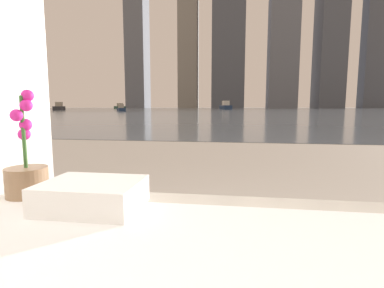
{
  "coord_description": "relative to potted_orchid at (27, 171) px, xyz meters",
  "views": [
    {
      "loc": [
        0.27,
        -0.0,
        0.85
      ],
      "look_at": [
        -0.07,
        2.23,
        0.56
      ],
      "focal_mm": 28.0,
      "sensor_mm": 36.0,
      "label": 1
    }
  ],
  "objects": [
    {
      "name": "skyline_tower_5",
      "position": [
        49.9,
        117.12,
        23.79
      ],
      "size": [
        10.29,
        6.26,
        48.86
      ],
      "color": "#4C515B",
      "rests_on": "ground_plane"
    },
    {
      "name": "skyline_tower_3",
      "position": [
        16.97,
        117.12,
        19.59
      ],
      "size": [
        10.28,
        11.52,
        40.46
      ],
      "color": "slate",
      "rests_on": "ground_plane"
    },
    {
      "name": "skyline_tower_2",
      "position": [
        -2.87,
        117.12,
        29.95
      ],
      "size": [
        11.93,
        13.9,
        61.17
      ],
      "color": "#4C515B",
      "rests_on": "ground_plane"
    },
    {
      "name": "harbor_boat_3",
      "position": [
        -32.44,
        81.06,
        -0.06
      ],
      "size": [
        1.95,
        4.43,
        1.61
      ],
      "color": "#335647",
      "rests_on": "harbor_water"
    },
    {
      "name": "harbor_boat_4",
      "position": [
        -34.09,
        53.97,
        -0.06
      ],
      "size": [
        2.81,
        4.5,
        1.6
      ],
      "color": "#2D2D33",
      "rests_on": "harbor_water"
    },
    {
      "name": "towel_stack",
      "position": [
        0.27,
        -0.08,
        -0.04
      ],
      "size": [
        0.28,
        0.22,
        0.08
      ],
      "color": "white",
      "rests_on": "bathtub"
    },
    {
      "name": "potted_orchid",
      "position": [
        0.0,
        0.0,
        0.0
      ],
      "size": [
        0.13,
        0.13,
        0.35
      ],
      "color": "#8C6B4C",
      "rests_on": "bathtub"
    },
    {
      "name": "skyline_tower_0",
      "position": [
        -39.04,
        117.12,
        35.88
      ],
      "size": [
        7.71,
        9.03,
        73.03
      ],
      "color": "slate",
      "rests_on": "ground_plane"
    },
    {
      "name": "harbor_water",
      "position": [
        0.42,
        61.12,
        -0.63
      ],
      "size": [
        180.0,
        110.0,
        0.01
      ],
      "color": "slate",
      "rests_on": "ground_plane"
    },
    {
      "name": "skyline_tower_1",
      "position": [
        -18.49,
        117.12,
        19.9
      ],
      "size": [
        7.46,
        6.12,
        41.07
      ],
      "color": "gray",
      "rests_on": "ground_plane"
    },
    {
      "name": "harbor_boat_0",
      "position": [
        -17.28,
        43.99,
        -0.23
      ],
      "size": [
        2.35,
        3.1,
        1.12
      ],
      "color": "navy",
      "rests_on": "harbor_water"
    },
    {
      "name": "harbor_boat_2",
      "position": [
        -2.04,
        71.11,
        0.09
      ],
      "size": [
        3.28,
        5.76,
        2.05
      ],
      "color": "navy",
      "rests_on": "harbor_water"
    },
    {
      "name": "skyline_tower_4",
      "position": [
        33.37,
        117.12,
        31.06
      ],
      "size": [
        8.72,
        13.71,
        63.38
      ],
      "color": "#4C515B",
      "rests_on": "ground_plane"
    }
  ]
}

